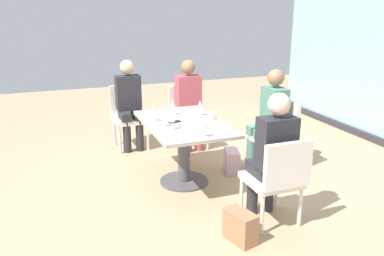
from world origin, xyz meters
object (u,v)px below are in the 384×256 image
(coffee_cup, at_px, (212,116))
(dining_table_main, at_px, (184,138))
(chair_far_right, at_px, (277,176))
(cell_phone_on_table, at_px, (175,122))
(person_near_window, at_px, (269,116))
(wine_glass_3, at_px, (200,105))
(chair_side_end, at_px, (128,113))
(wine_glass_2, at_px, (163,115))
(person_far_left, at_px, (190,100))
(chair_near_window, at_px, (276,131))
(wine_glass_5, at_px, (204,124))
(person_far_right, at_px, (272,151))
(handbag_0, at_px, (240,227))
(wine_glass_0, at_px, (173,104))
(handbag_1, at_px, (232,161))
(person_side_end, at_px, (129,100))
(chair_far_left, at_px, (187,112))
(wine_glass_1, at_px, (153,110))
(wine_glass_4, at_px, (172,117))

(coffee_cup, bearing_deg, dining_table_main, -91.93)
(chair_far_right, xyz_separation_m, cell_phone_on_table, (-1.23, -0.57, 0.24))
(person_near_window, bearing_deg, wine_glass_3, -102.99)
(chair_side_end, height_order, wine_glass_2, wine_glass_2)
(dining_table_main, distance_m, person_far_left, 1.20)
(chair_near_window, xyz_separation_m, wine_glass_5, (0.57, -1.20, 0.37))
(wine_glass_3, height_order, coffee_cup, wine_glass_3)
(person_far_right, xyz_separation_m, person_near_window, (-1.09, 0.63, 0.00))
(person_far_right, distance_m, handbag_0, 0.74)
(wine_glass_0, bearing_deg, wine_glass_3, 60.76)
(person_far_left, bearing_deg, person_far_right, 0.00)
(person_far_right, distance_m, handbag_1, 1.31)
(wine_glass_3, relative_size, coffee_cup, 2.06)
(person_far_right, distance_m, person_far_left, 2.19)
(chair_far_right, relative_size, handbag_1, 2.90)
(person_far_right, height_order, handbag_1, person_far_right)
(person_far_left, height_order, wine_glass_0, person_far_left)
(coffee_cup, distance_m, cell_phone_on_table, 0.44)
(chair_far_right, bearing_deg, handbag_1, 172.14)
(person_far_right, distance_m, person_side_end, 2.60)
(person_side_end, bearing_deg, dining_table_main, 12.91)
(person_far_left, bearing_deg, chair_far_left, 180.00)
(cell_phone_on_table, bearing_deg, chair_side_end, 176.73)
(wine_glass_5, bearing_deg, wine_glass_1, -156.44)
(wine_glass_1, bearing_deg, person_far_left, 140.31)
(chair_side_end, relative_size, wine_glass_1, 4.70)
(cell_phone_on_table, bearing_deg, dining_table_main, 59.35)
(chair_far_right, xyz_separation_m, handbag_0, (0.12, -0.43, -0.36))
(wine_glass_4, bearing_deg, dining_table_main, 136.26)
(person_far_right, bearing_deg, wine_glass_0, -161.28)
(person_far_right, height_order, wine_glass_0, person_far_right)
(chair_near_window, height_order, person_far_right, person_far_right)
(wine_glass_3, distance_m, wine_glass_5, 0.80)
(chair_side_end, distance_m, wine_glass_1, 1.39)
(person_far_right, xyz_separation_m, wine_glass_0, (-1.44, -0.49, 0.16))
(coffee_cup, bearing_deg, chair_near_window, 90.74)
(person_near_window, bearing_deg, person_side_end, -134.32)
(chair_side_end, distance_m, person_side_end, 0.23)
(dining_table_main, distance_m, person_far_right, 1.20)
(person_far_right, relative_size, coffee_cup, 14.00)
(chair_side_end, bearing_deg, person_far_right, 17.06)
(dining_table_main, relative_size, handbag_1, 4.48)
(wine_glass_5, bearing_deg, person_side_end, -170.41)
(wine_glass_2, height_order, wine_glass_5, same)
(person_far_left, distance_m, person_side_end, 0.85)
(wine_glass_3, distance_m, wine_glass_4, 0.63)
(person_far_left, relative_size, wine_glass_2, 6.81)
(person_far_right, xyz_separation_m, wine_glass_2, (-1.01, -0.74, 0.16))
(chair_far_right, distance_m, cell_phone_on_table, 1.38)
(wine_glass_2, bearing_deg, cell_phone_on_table, 125.28)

